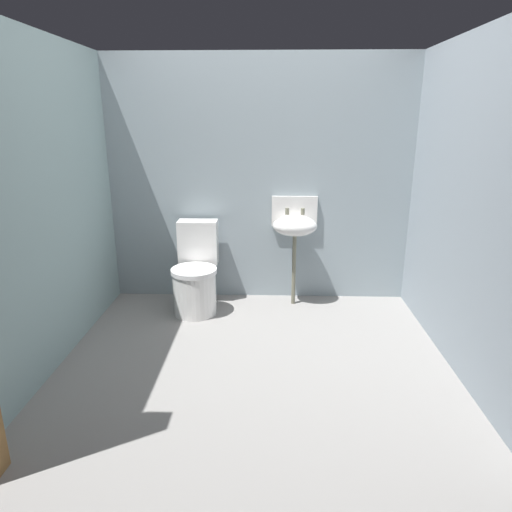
{
  "coord_description": "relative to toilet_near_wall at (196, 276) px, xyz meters",
  "views": [
    {
      "loc": [
        0.1,
        -2.91,
        1.7
      ],
      "look_at": [
        0.0,
        0.32,
        0.7
      ],
      "focal_mm": 31.97,
      "sensor_mm": 36.0,
      "label": 1
    }
  ],
  "objects": [
    {
      "name": "toilet_near_wall",
      "position": [
        0.0,
        0.0,
        0.0
      ],
      "size": [
        0.4,
        0.59,
        0.78
      ],
      "rotation": [
        0.0,
        0.0,
        3.15
      ],
      "color": "white",
      "rests_on": "ground"
    },
    {
      "name": "ground_plane",
      "position": [
        0.56,
        -0.92,
        -0.36
      ],
      "size": [
        3.17,
        2.94,
        0.08
      ],
      "primitive_type": "cube",
      "color": "gray"
    },
    {
      "name": "wall_right",
      "position": [
        2.0,
        -0.82,
        0.79
      ],
      "size": [
        0.1,
        2.74,
        2.22
      ],
      "primitive_type": "cube",
      "color": "#8B97A1",
      "rests_on": "ground"
    },
    {
      "name": "wall_back",
      "position": [
        0.56,
        0.4,
        0.79
      ],
      "size": [
        3.17,
        0.1,
        2.22
      ],
      "primitive_type": "cube",
      "color": "#8E9CA3",
      "rests_on": "ground"
    },
    {
      "name": "sink",
      "position": [
        0.88,
        0.19,
        0.43
      ],
      "size": [
        0.42,
        0.35,
        0.99
      ],
      "color": "#6C6A57",
      "rests_on": "ground"
    },
    {
      "name": "wall_left",
      "position": [
        -0.88,
        -0.82,
        0.79
      ],
      "size": [
        0.1,
        2.74,
        2.22
      ],
      "primitive_type": "cube",
      "color": "#87A1A1",
      "rests_on": "ground"
    }
  ]
}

